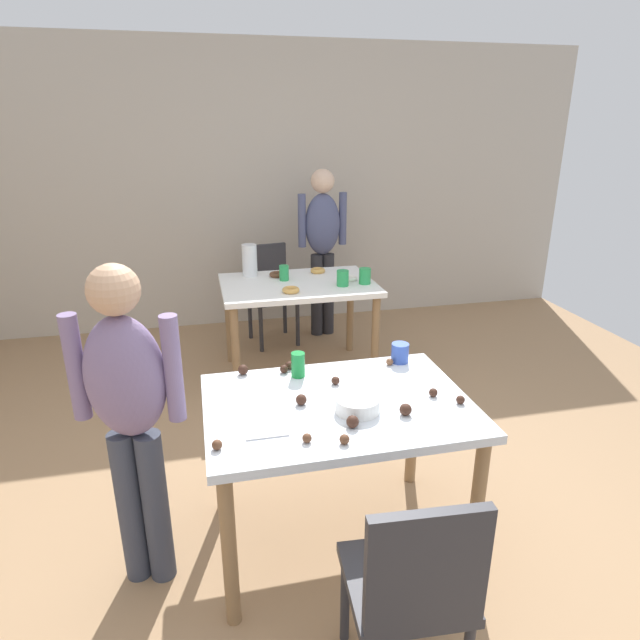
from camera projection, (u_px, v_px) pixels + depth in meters
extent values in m
plane|color=#9E7A56|center=(347.00, 534.00, 2.68)|extent=(6.40, 6.40, 0.00)
cube|color=#BCB2A3|center=(258.00, 189.00, 5.15)|extent=(6.40, 0.10, 2.60)
cube|color=silver|center=(338.00, 406.00, 2.40)|extent=(1.16, 0.83, 0.04)
cylinder|color=olive|center=(229.00, 551.00, 2.09)|extent=(0.06, 0.06, 0.71)
cylinder|color=olive|center=(476.00, 510.00, 2.31)|extent=(0.06, 0.06, 0.71)
cylinder|color=olive|center=(219.00, 450.00, 2.74)|extent=(0.06, 0.06, 0.71)
cylinder|color=olive|center=(413.00, 425.00, 2.96)|extent=(0.06, 0.06, 0.71)
cube|color=white|center=(298.00, 285.00, 4.15)|extent=(1.16, 0.80, 0.04)
cylinder|color=olive|center=(236.00, 354.00, 3.86)|extent=(0.06, 0.06, 0.71)
cylinder|color=olive|center=(375.00, 341.00, 4.08)|extent=(0.06, 0.06, 0.71)
cylinder|color=olive|center=(229.00, 321.00, 4.48)|extent=(0.06, 0.06, 0.71)
cylinder|color=olive|center=(350.00, 312.00, 4.70)|extent=(0.06, 0.06, 0.71)
cube|color=#2D2D33|center=(405.00, 582.00, 1.86)|extent=(0.43, 0.43, 0.04)
cube|color=#2D2D33|center=(427.00, 570.00, 1.61)|extent=(0.38, 0.07, 0.42)
cylinder|color=#2D2D33|center=(345.00, 598.00, 2.07)|extent=(0.04, 0.04, 0.41)
cylinder|color=#2D2D33|center=(431.00, 587.00, 2.12)|extent=(0.04, 0.04, 0.41)
cube|color=#2D2D33|center=(273.00, 297.00, 4.85)|extent=(0.46, 0.46, 0.04)
cube|color=#2D2D33|center=(266.00, 267.00, 4.93)|extent=(0.38, 0.11, 0.42)
cylinder|color=#2D2D33|center=(298.00, 324.00, 4.85)|extent=(0.04, 0.04, 0.41)
cylinder|color=#2D2D33|center=(261.00, 329.00, 4.72)|extent=(0.04, 0.04, 0.41)
cylinder|color=#2D2D33|center=(285.00, 312.00, 5.14)|extent=(0.04, 0.04, 0.41)
cylinder|color=#2D2D33|center=(250.00, 317.00, 5.02)|extent=(0.04, 0.04, 0.41)
cylinder|color=#383D4C|center=(131.00, 507.00, 2.32)|extent=(0.11, 0.11, 0.72)
cylinder|color=#383D4C|center=(156.00, 508.00, 2.32)|extent=(0.11, 0.11, 0.72)
ellipsoid|color=slate|center=(125.00, 377.00, 2.11)|extent=(0.36, 0.28, 0.51)
sphere|color=tan|center=(113.00, 290.00, 1.98)|extent=(0.20, 0.20, 0.20)
cylinder|color=slate|center=(75.00, 367.00, 2.10)|extent=(0.09, 0.09, 0.44)
cylinder|color=slate|center=(173.00, 369.00, 2.09)|extent=(0.09, 0.09, 0.44)
cylinder|color=#28282D|center=(328.00, 294.00, 5.08)|extent=(0.11, 0.11, 0.77)
cylinder|color=#28282D|center=(317.00, 295.00, 5.05)|extent=(0.11, 0.11, 0.77)
ellipsoid|color=#4C5175|center=(323.00, 224.00, 4.84)|extent=(0.33, 0.22, 0.54)
sphere|color=beige|center=(323.00, 181.00, 4.71)|extent=(0.21, 0.21, 0.21)
cylinder|color=#4C5175|center=(343.00, 219.00, 4.88)|extent=(0.08, 0.08, 0.46)
cylinder|color=#4C5175|center=(302.00, 221.00, 4.77)|extent=(0.08, 0.08, 0.46)
cylinder|color=white|center=(357.00, 404.00, 2.31)|extent=(0.19, 0.19, 0.06)
cylinder|color=#198438|center=(298.00, 365.00, 2.61)|extent=(0.07, 0.07, 0.12)
cube|color=silver|center=(268.00, 437.00, 2.12)|extent=(0.17, 0.02, 0.01)
cylinder|color=#3351B2|center=(400.00, 353.00, 2.77)|extent=(0.09, 0.09, 0.10)
sphere|color=#3D2319|center=(335.00, 381.00, 2.54)|extent=(0.04, 0.04, 0.04)
sphere|color=#3D2319|center=(289.00, 365.00, 2.70)|extent=(0.04, 0.04, 0.04)
sphere|color=#3D2319|center=(243.00, 370.00, 2.64)|extent=(0.05, 0.05, 0.05)
sphere|color=#3D2319|center=(433.00, 393.00, 2.43)|extent=(0.04, 0.04, 0.04)
sphere|color=brown|center=(217.00, 445.00, 2.04)|extent=(0.04, 0.04, 0.04)
sphere|color=#3D2319|center=(460.00, 400.00, 2.37)|extent=(0.04, 0.04, 0.04)
sphere|color=#3D2319|center=(301.00, 400.00, 2.36)|extent=(0.05, 0.05, 0.05)
sphere|color=brown|center=(344.00, 439.00, 2.08)|extent=(0.04, 0.04, 0.04)
sphere|color=#3D2319|center=(406.00, 410.00, 2.28)|extent=(0.05, 0.05, 0.05)
sphere|color=#3D2319|center=(353.00, 422.00, 2.19)|extent=(0.05, 0.05, 0.05)
sphere|color=#3D2319|center=(284.00, 369.00, 2.66)|extent=(0.04, 0.04, 0.04)
sphere|color=brown|center=(307.00, 438.00, 2.09)|extent=(0.04, 0.04, 0.04)
sphere|color=brown|center=(390.00, 362.00, 2.74)|extent=(0.04, 0.04, 0.04)
cylinder|color=white|center=(250.00, 260.00, 4.29)|extent=(0.12, 0.12, 0.25)
cylinder|color=green|center=(343.00, 278.00, 4.05)|extent=(0.09, 0.09, 0.12)
cylinder|color=green|center=(284.00, 273.00, 4.18)|extent=(0.07, 0.07, 0.12)
cylinder|color=green|center=(365.00, 276.00, 4.10)|extent=(0.09, 0.09, 0.12)
torus|color=white|center=(351.00, 279.00, 4.19)|extent=(0.10, 0.10, 0.03)
torus|color=brown|center=(277.00, 274.00, 4.30)|extent=(0.12, 0.12, 0.04)
torus|color=gold|center=(291.00, 290.00, 3.90)|extent=(0.12, 0.12, 0.04)
torus|color=gold|center=(318.00, 270.00, 4.41)|extent=(0.12, 0.12, 0.04)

